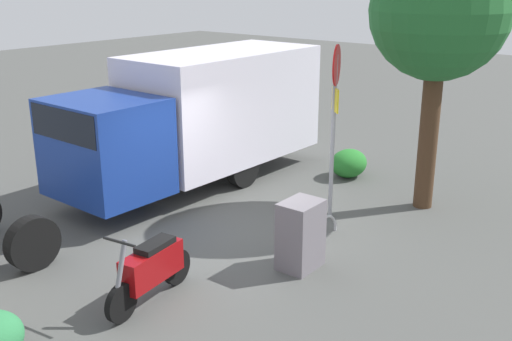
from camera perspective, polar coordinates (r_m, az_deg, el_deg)
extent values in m
plane|color=#494B48|center=(11.10, -2.25, -6.36)|extent=(60.00, 60.00, 0.00)
cylinder|color=black|center=(14.83, -6.81, 1.73)|extent=(0.90, 0.26, 0.90)
cylinder|color=black|center=(13.57, -1.23, 0.30)|extent=(0.90, 0.26, 0.90)
cylinder|color=black|center=(10.45, -20.30, -6.45)|extent=(0.90, 0.26, 0.90)
cube|color=silver|center=(14.16, -3.13, 6.21)|extent=(4.73, 2.23, 2.48)
cube|color=navy|center=(12.04, -13.96, 2.17)|extent=(1.81, 2.11, 1.90)
cube|color=black|center=(11.90, -14.18, 4.95)|extent=(1.83, 1.95, 0.60)
cylinder|color=black|center=(8.70, -12.59, -12.10)|extent=(0.57, 0.19, 0.56)
cylinder|color=black|center=(9.52, -7.48, -8.99)|extent=(0.57, 0.19, 0.56)
cube|color=maroon|center=(9.00, -9.79, -8.79)|extent=(1.14, 0.49, 0.48)
cube|color=black|center=(8.95, -9.48, -7.01)|extent=(0.68, 0.38, 0.12)
cylinder|color=slate|center=(8.47, -12.61, -8.74)|extent=(0.29, 0.11, 0.69)
cylinder|color=black|center=(8.32, -12.78, -6.58)|extent=(0.12, 0.55, 0.04)
cylinder|color=#9E9EA3|center=(11.59, 7.24, 2.94)|extent=(0.08, 0.08, 3.19)
cylinder|color=red|center=(11.30, 7.61, 9.82)|extent=(0.71, 0.32, 0.76)
cube|color=yellow|center=(11.40, 7.48, 6.63)|extent=(0.33, 0.33, 0.44)
cylinder|color=#47301E|center=(12.58, 15.95, 3.16)|extent=(0.38, 0.38, 3.01)
sphere|color=#22622C|center=(12.21, 16.95, 14.25)|extent=(2.65, 2.65, 2.65)
cube|color=slate|center=(9.85, 4.22, -6.07)|extent=(0.71, 0.56, 1.14)
torus|color=#B7B7BC|center=(11.17, 6.52, -6.30)|extent=(0.85, 0.11, 0.85)
ellipsoid|color=#257529|center=(14.42, 8.74, 0.68)|extent=(0.97, 0.80, 0.66)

